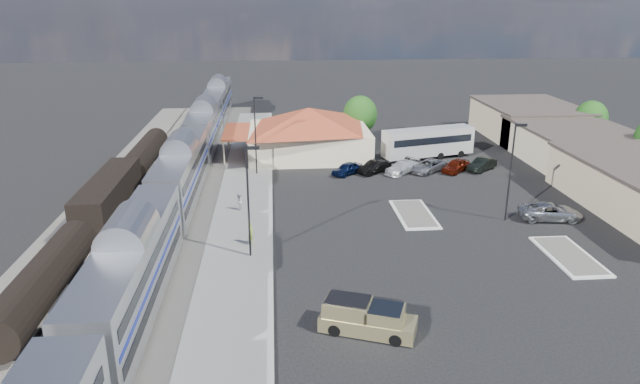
{
  "coord_description": "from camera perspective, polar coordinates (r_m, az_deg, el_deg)",
  "views": [
    {
      "loc": [
        -8.91,
        -46.98,
        19.4
      ],
      "look_at": [
        -4.93,
        1.2,
        2.8
      ],
      "focal_mm": 32.0,
      "sensor_mm": 36.0,
      "label": 1
    }
  ],
  "objects": [
    {
      "name": "pickup_truck",
      "position": [
        35.46,
        4.83,
        -12.48
      ],
      "size": [
        6.15,
        4.04,
        2.0
      ],
      "rotation": [
        0.0,
        0.0,
        1.2
      ],
      "color": "tan",
      "rests_on": "ground"
    },
    {
      "name": "person_a",
      "position": [
        46.92,
        -6.94,
        -4.15
      ],
      "size": [
        0.6,
        0.76,
        1.84
      ],
      "primitive_type": "imported",
      "rotation": [
        0.0,
        0.0,
        1.3
      ],
      "color": "#B5D241",
      "rests_on": "platform"
    },
    {
      "name": "buildings_east",
      "position": [
        73.54,
        25.62,
        3.6
      ],
      "size": [
        14.4,
        51.4,
        4.8
      ],
      "color": "#C6B28C",
      "rests_on": "ground"
    },
    {
      "name": "coach_bus",
      "position": [
        73.21,
        10.76,
        5.02
      ],
      "size": [
        12.1,
        5.59,
        3.8
      ],
      "rotation": [
        0.0,
        0.0,
        1.84
      ],
      "color": "silver",
      "rests_on": "ground"
    },
    {
      "name": "parked_car_f",
      "position": [
        69.66,
        15.87,
        2.67
      ],
      "size": [
        4.42,
        4.05,
        1.47
      ],
      "primitive_type": "imported",
      "rotation": [
        0.0,
        0.0,
        -0.88
      ],
      "color": "black",
      "rests_on": "ground"
    },
    {
      "name": "platform",
      "position": [
        56.47,
        -7.57,
        -1.22
      ],
      "size": [
        5.5,
        92.0,
        0.18
      ],
      "primitive_type": "cube",
      "color": "gray",
      "rests_on": "ground"
    },
    {
      "name": "parked_car_e",
      "position": [
        68.33,
        13.44,
        2.58
      ],
      "size": [
        4.35,
        4.34,
        1.49
      ],
      "primitive_type": "imported",
      "rotation": [
        0.0,
        0.0,
        -0.79
      ],
      "color": "#671A0B",
      "rests_on": "ground"
    },
    {
      "name": "lamp_lot",
      "position": [
        53.35,
        18.68,
        2.65
      ],
      "size": [
        1.08,
        0.25,
        9.0
      ],
      "color": "black",
      "rests_on": "ground"
    },
    {
      "name": "traffic_island_south",
      "position": [
        54.2,
        9.39,
        -2.17
      ],
      "size": [
        3.3,
        7.5,
        0.21
      ],
      "color": "silver",
      "rests_on": "ground"
    },
    {
      "name": "ground",
      "position": [
        51.6,
        5.58,
        -3.23
      ],
      "size": [
        280.0,
        280.0,
        0.0
      ],
      "primitive_type": "plane",
      "color": "black",
      "rests_on": "ground"
    },
    {
      "name": "parked_car_b",
      "position": [
        66.29,
        5.44,
        2.5
      ],
      "size": [
        4.4,
        3.9,
        1.45
      ],
      "primitive_type": "imported",
      "rotation": [
        0.0,
        0.0,
        -0.91
      ],
      "color": "black",
      "rests_on": "ground"
    },
    {
      "name": "railbed",
      "position": [
        59.52,
        -16.17,
        -0.79
      ],
      "size": [
        16.0,
        100.0,
        0.12
      ],
      "primitive_type": "cube",
      "color": "#4C4944",
      "rests_on": "ground"
    },
    {
      "name": "parked_car_d",
      "position": [
        67.7,
        10.78,
        2.58
      ],
      "size": [
        5.34,
        5.06,
        1.4
      ],
      "primitive_type": "imported",
      "rotation": [
        0.0,
        0.0,
        -0.86
      ],
      "color": "gray",
      "rests_on": "ground"
    },
    {
      "name": "parked_car_c",
      "position": [
        66.65,
        8.19,
        2.46
      ],
      "size": [
        4.96,
        4.71,
        1.41
      ],
      "primitive_type": "imported",
      "rotation": [
        0.0,
        0.0,
        -0.85
      ],
      "color": "white",
      "rests_on": "ground"
    },
    {
      "name": "freight_cars",
      "position": [
        55.21,
        -20.32,
        -0.73
      ],
      "size": [
        2.8,
        46.0,
        4.0
      ],
      "color": "black",
      "rests_on": "ground"
    },
    {
      "name": "tree_depot",
      "position": [
        79.4,
        4.03,
        7.74
      ],
      "size": [
        4.71,
        4.71,
        6.63
      ],
      "color": "#382314",
      "rests_on": "ground"
    },
    {
      "name": "tree_east_c",
      "position": [
        86.09,
        25.46,
        6.66
      ],
      "size": [
        4.41,
        4.41,
        6.21
      ],
      "color": "#382314",
      "rests_on": "ground"
    },
    {
      "name": "lamp_plat_n",
      "position": [
        64.56,
        -6.42,
        6.25
      ],
      "size": [
        1.08,
        0.25,
        9.0
      ],
      "color": "black",
      "rests_on": "ground"
    },
    {
      "name": "station_depot",
      "position": [
        72.95,
        -1.19,
        6.06
      ],
      "size": [
        18.35,
        12.24,
        6.2
      ],
      "color": "beige",
      "rests_on": "ground"
    },
    {
      "name": "suv",
      "position": [
        56.25,
        22.05,
        -1.84
      ],
      "size": [
        5.84,
        3.22,
        1.55
      ],
      "primitive_type": "imported",
      "rotation": [
        0.0,
        0.0,
        1.45
      ],
      "color": "#A0A4A7",
      "rests_on": "ground"
    },
    {
      "name": "parked_car_a",
      "position": [
        65.54,
        2.72,
        2.35
      ],
      "size": [
        4.17,
        3.94,
        1.4
      ],
      "primitive_type": "imported",
      "rotation": [
        0.0,
        0.0,
        -0.85
      ],
      "color": "#0C173C",
      "rests_on": "ground"
    },
    {
      "name": "traffic_island_north",
      "position": [
        49.16,
        23.66,
        -5.86
      ],
      "size": [
        3.3,
        7.5,
        0.21
      ],
      "color": "silver",
      "rests_on": "ground"
    },
    {
      "name": "lamp_plat_s",
      "position": [
        43.37,
        -7.1,
        -0.12
      ],
      "size": [
        1.08,
        0.25,
        9.0
      ],
      "color": "black",
      "rests_on": "ground"
    },
    {
      "name": "person_b",
      "position": [
        54.47,
        -8.13,
        -0.97
      ],
      "size": [
        0.78,
        0.92,
        1.67
      ],
      "primitive_type": "imported",
      "rotation": [
        0.0,
        0.0,
        -1.77
      ],
      "color": "white",
      "rests_on": "platform"
    },
    {
      "name": "passenger_train",
      "position": [
        57.25,
        -13.65,
        1.62
      ],
      "size": [
        3.0,
        104.0,
        5.55
      ],
      "color": "silver",
      "rests_on": "ground"
    }
  ]
}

